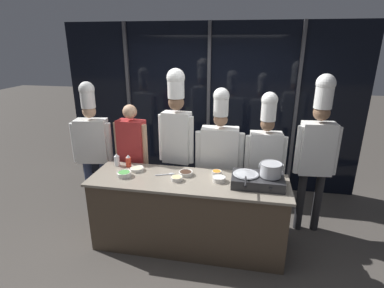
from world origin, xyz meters
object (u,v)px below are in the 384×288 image
(chef_pastry, at_px, (265,153))
(squeeze_bottle_chili, at_px, (128,161))
(frying_pan, at_px, (246,173))
(prep_bowl_soy_glaze, at_px, (186,173))
(prep_bowl_carrots, at_px, (217,173))
(prep_bowl_rice, at_px, (219,179))
(prep_bowl_scallions, at_px, (124,174))
(chef_line, at_px, (220,152))
(prep_bowl_ginger, at_px, (177,178))
(person_guest, at_px, (132,150))
(chef_apprentice, at_px, (317,144))
(chef_sous, at_px, (177,131))
(squeeze_bottle_clear, at_px, (117,160))
(portable_stove, at_px, (258,180))
(stock_pot, at_px, (271,169))
(chef_head, at_px, (92,140))
(prep_bowl_noodles, at_px, (137,169))
(serving_spoon_slotted, at_px, (169,174))

(chef_pastry, bearing_deg, squeeze_bottle_chili, 8.30)
(frying_pan, relative_size, prep_bowl_soy_glaze, 2.90)
(prep_bowl_carrots, relative_size, prep_bowl_rice, 0.78)
(prep_bowl_scallions, height_order, chef_line, chef_line)
(prep_bowl_rice, relative_size, chef_line, 0.08)
(prep_bowl_ginger, height_order, person_guest, person_guest)
(frying_pan, distance_m, chef_apprentice, 1.05)
(chef_sous, relative_size, chef_pastry, 1.14)
(squeeze_bottle_clear, bearing_deg, chef_apprentice, 8.75)
(portable_stove, bearing_deg, stock_pot, 0.09)
(chef_head, xyz_separation_m, person_guest, (0.62, -0.08, -0.08))
(chef_head, distance_m, chef_pastry, 2.39)
(prep_bowl_noodles, distance_m, chef_apprentice, 2.24)
(portable_stove, relative_size, chef_pastry, 0.31)
(prep_bowl_noodles, bearing_deg, stock_pot, -4.25)
(prep_bowl_carrots, xyz_separation_m, chef_pastry, (0.57, 0.42, 0.13))
(stock_pot, xyz_separation_m, chef_head, (-2.42, 0.59, -0.01))
(chef_head, xyz_separation_m, chef_apprentice, (3.00, 0.01, 0.13))
(prep_bowl_rice, height_order, prep_bowl_ginger, prep_bowl_rice)
(squeeze_bottle_clear, distance_m, chef_apprentice, 2.51)
(squeeze_bottle_clear, distance_m, chef_line, 1.33)
(prep_bowl_rice, xyz_separation_m, chef_line, (-0.06, 0.59, 0.11))
(prep_bowl_noodles, relative_size, serving_spoon_slotted, 0.73)
(prep_bowl_carrots, bearing_deg, chef_pastry, 36.33)
(chef_pastry, bearing_deg, frying_pan, 64.63)
(frying_pan, distance_m, prep_bowl_carrots, 0.40)
(prep_bowl_soy_glaze, xyz_separation_m, chef_apprentice, (1.55, 0.50, 0.30))
(chef_line, relative_size, chef_pastry, 1.02)
(portable_stove, xyz_separation_m, stock_pot, (0.13, 0.00, 0.14))
(prep_bowl_rice, distance_m, chef_sous, 0.93)
(chef_line, bearing_deg, prep_bowl_soy_glaze, 51.72)
(stock_pot, height_order, prep_bowl_scallions, stock_pot)
(portable_stove, height_order, prep_bowl_scallions, portable_stove)
(squeeze_bottle_chili, xyz_separation_m, serving_spoon_slotted, (0.56, -0.13, -0.07))
(squeeze_bottle_clear, bearing_deg, chef_head, 145.02)
(squeeze_bottle_clear, bearing_deg, prep_bowl_noodles, -18.83)
(frying_pan, xyz_separation_m, chef_line, (-0.35, 0.60, 0.00))
(stock_pot, relative_size, prep_bowl_ginger, 1.92)
(portable_stove, distance_m, serving_spoon_slotted, 1.04)
(chef_head, distance_m, chef_sous, 1.24)
(portable_stove, distance_m, chef_sous, 1.26)
(prep_bowl_ginger, bearing_deg, squeeze_bottle_clear, 161.71)
(chef_head, bearing_deg, prep_bowl_soy_glaze, 151.78)
(frying_pan, xyz_separation_m, prep_bowl_ginger, (-0.78, -0.05, -0.11))
(chef_sous, height_order, chef_line, chef_sous)
(prep_bowl_carrots, bearing_deg, portable_stove, -20.32)
(stock_pot, relative_size, prep_bowl_carrots, 2.19)
(serving_spoon_slotted, bearing_deg, chef_line, 43.08)
(squeeze_bottle_clear, distance_m, prep_bowl_noodles, 0.33)
(portable_stove, xyz_separation_m, frying_pan, (-0.13, -0.01, 0.08))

